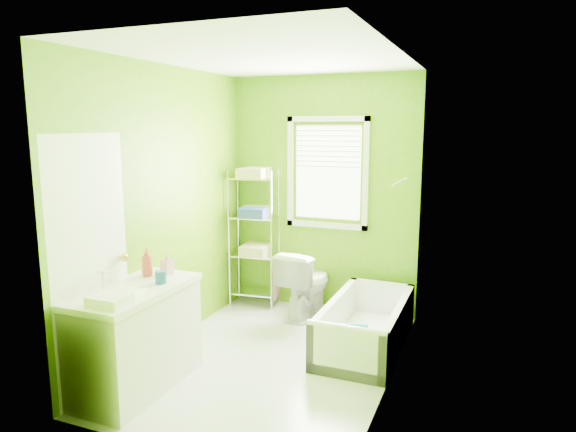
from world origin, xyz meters
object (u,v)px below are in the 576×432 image
at_px(vanity, 135,335).
at_px(bathtub, 365,332).
at_px(toilet, 306,283).
at_px(wire_shelf_unit, 256,222).

bearing_deg(vanity, bathtub, 43.21).
bearing_deg(toilet, wire_shelf_unit, -5.46).
xyz_separation_m(vanity, wire_shelf_unit, (0.04, 2.13, 0.53)).
relative_size(bathtub, vanity, 1.32).
distance_m(toilet, vanity, 2.10).
height_order(toilet, vanity, vanity).
relative_size(vanity, wire_shelf_unit, 0.69).
bearing_deg(bathtub, toilet, 144.29).
distance_m(bathtub, toilet, 1.01).
bearing_deg(wire_shelf_unit, bathtub, -26.42).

